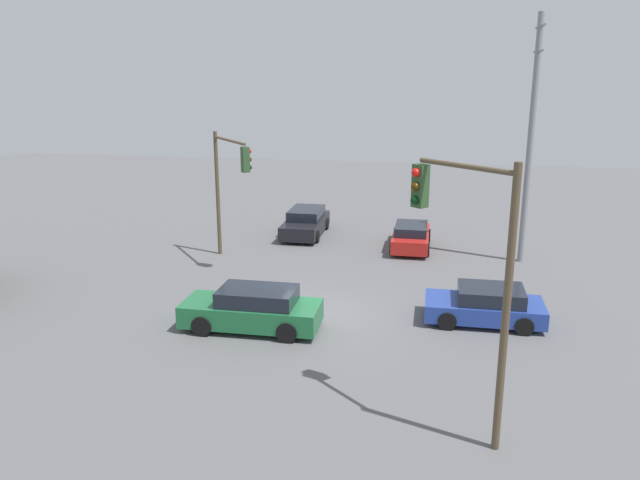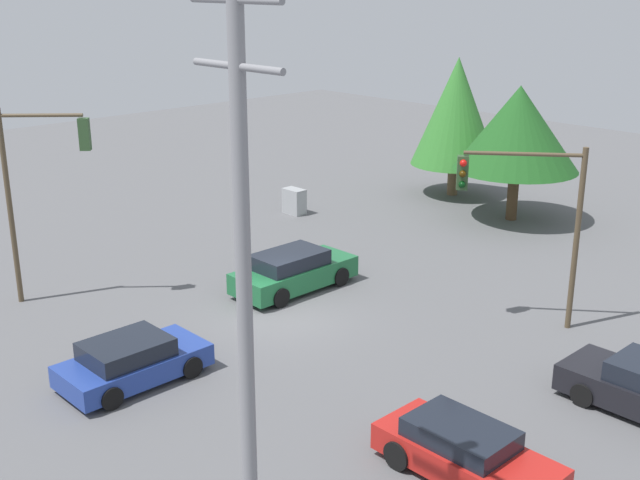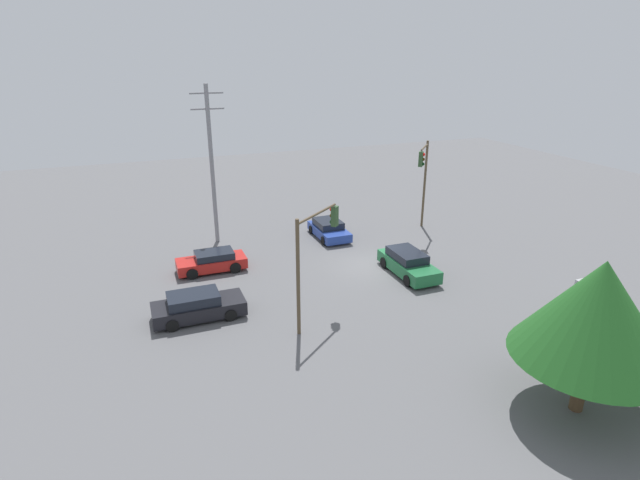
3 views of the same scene
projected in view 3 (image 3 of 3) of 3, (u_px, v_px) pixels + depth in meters
ground_plane at (370, 267)px, 31.71m from camera, size 80.00×80.00×0.00m
sedan_red at (212, 261)px, 30.94m from camera, size 4.21×1.86×1.26m
sedan_blue at (329, 229)px, 36.59m from camera, size 2.06×4.04×1.28m
sedan_green at (408, 263)px, 30.46m from camera, size 1.98×4.66×1.45m
sedan_dark at (198, 306)px, 25.38m from camera, size 4.63×1.99×1.40m
traffic_signal_main at (314, 246)px, 24.02m from camera, size 3.09×2.60×5.84m
traffic_signal_cross at (424, 173)px, 36.70m from camera, size 2.09×2.32×6.68m
utility_pole_tall at (212, 162)px, 33.99m from camera, size 2.20×0.28×10.92m
electrical_cabinet at (585, 290)px, 27.22m from camera, size 1.07×0.64×1.20m
tree_behind at (597, 311)px, 17.58m from camera, size 5.62×5.62×6.15m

